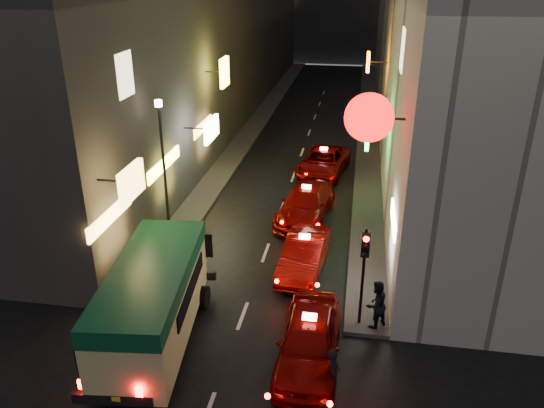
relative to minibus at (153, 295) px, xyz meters
The scene contains 12 objects.
building_right 30.06m from the minibus, 69.03° to the left, with size 7.95×52.00×18.00m.
sidewalk_left 27.36m from the minibus, 93.80° to the left, with size 1.50×52.00×0.15m, color #484543.
sidewalk_right 28.11m from the minibus, 76.20° to the left, with size 1.50×52.00×0.15m, color #484543.
minibus is the anchor object (origin of this frame).
taxi_near 5.01m from the minibus, ahead, with size 2.35×5.72×1.99m.
taxi_second 6.72m from the minibus, 50.91° to the left, with size 2.55×5.32×1.81m.
taxi_third 10.68m from the minibus, 69.40° to the left, with size 3.03×5.84×1.95m.
taxi_far 16.61m from the minibus, 75.71° to the left, with size 2.95×5.53×1.84m.
pedestrian_crossing 5.98m from the minibus, 13.98° to the right, with size 0.57×0.37×1.74m, color black.
pedestrian_sidewalk 7.18m from the minibus, 14.15° to the left, with size 0.72×0.45×1.92m, color black.
traffic_light 6.73m from the minibus, 14.96° to the left, with size 0.26×0.43×3.50m.
lamp_post 6.78m from the minibus, 105.71° to the left, with size 0.28×0.28×6.22m.
Camera 1 is at (3.54, -6.33, 11.12)m, focal length 35.00 mm.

